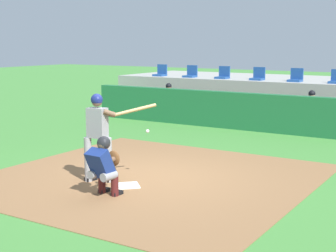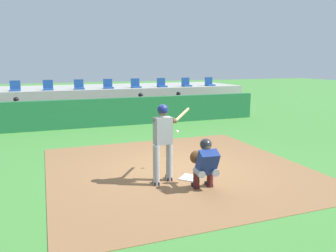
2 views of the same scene
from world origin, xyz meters
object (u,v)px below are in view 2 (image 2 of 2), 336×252
(batter_at_plate, at_px, (164,138))
(stadium_seat_3, at_px, (79,86))
(stadium_seat_4, at_px, (108,86))
(stadium_seat_5, at_px, (136,85))
(stadium_seat_8, at_px, (210,83))
(dugout_player_1, at_px, (142,106))
(stadium_seat_7, at_px, (186,84))
(dugout_player_0, at_px, (17,112))
(dugout_player_2, at_px, (179,105))
(catcher_crouched, at_px, (205,162))
(stadium_seat_6, at_px, (162,85))
(home_plate, at_px, (190,178))
(stadium_seat_2, at_px, (48,87))
(stadium_seat_1, at_px, (15,88))

(batter_at_plate, bearing_deg, stadium_seat_3, 94.31)
(stadium_seat_4, xyz_separation_m, stadium_seat_5, (1.44, 0.00, 0.00))
(stadium_seat_8, bearing_deg, batter_at_plate, -122.31)
(batter_at_plate, relative_size, dugout_player_1, 1.39)
(stadium_seat_4, relative_size, stadium_seat_7, 1.00)
(dugout_player_0, bearing_deg, stadium_seat_8, 11.53)
(dugout_player_2, bearing_deg, stadium_seat_8, 37.05)
(dugout_player_0, relative_size, stadium_seat_3, 2.71)
(catcher_crouched, height_order, stadium_seat_6, stadium_seat_6)
(stadium_seat_8, bearing_deg, home_plate, -119.58)
(stadium_seat_2, relative_size, stadium_seat_4, 1.00)
(batter_at_plate, xyz_separation_m, dugout_player_2, (3.76, 8.17, -0.36))
(stadium_seat_4, height_order, stadium_seat_8, same)
(batter_at_plate, relative_size, dugout_player_0, 1.39)
(stadium_seat_5, bearing_deg, stadium_seat_7, 0.00)
(stadium_seat_6, bearing_deg, batter_at_plate, -109.25)
(catcher_crouched, bearing_deg, stadium_seat_3, 97.59)
(catcher_crouched, bearing_deg, dugout_player_2, 70.86)
(dugout_player_1, xyz_separation_m, stadium_seat_3, (-2.60, 2.03, 0.86))
(stadium_seat_4, bearing_deg, stadium_seat_5, 0.00)
(stadium_seat_7, bearing_deg, stadium_seat_8, 0.00)
(batter_at_plate, relative_size, dugout_player_2, 1.39)
(batter_at_plate, xyz_separation_m, dugout_player_0, (-3.52, 8.17, -0.36))
(catcher_crouched, bearing_deg, stadium_seat_6, 75.19)
(catcher_crouched, bearing_deg, stadium_seat_4, 90.04)
(stadium_seat_7, bearing_deg, stadium_seat_3, 180.00)
(catcher_crouched, bearing_deg, stadium_seat_2, 104.88)
(dugout_player_0, bearing_deg, stadium_seat_7, 13.41)
(stadium_seat_1, distance_m, stadium_seat_5, 5.78)
(dugout_player_2, distance_m, stadium_seat_2, 6.37)
(stadium_seat_4, bearing_deg, stadium_seat_2, 180.00)
(batter_at_plate, distance_m, dugout_player_0, 8.90)
(batter_at_plate, xyz_separation_m, stadium_seat_7, (5.01, 10.20, 0.50))
(stadium_seat_3, relative_size, stadium_seat_8, 1.00)
(stadium_seat_1, distance_m, stadium_seat_8, 10.11)
(home_plate, xyz_separation_m, dugout_player_1, (1.16, 8.14, 0.65))
(dugout_player_0, bearing_deg, dugout_player_2, 0.00)
(stadium_seat_4, bearing_deg, stadium_seat_3, 180.00)
(batter_at_plate, xyz_separation_m, stadium_seat_2, (-2.21, 10.20, 0.50))
(stadium_seat_1, bearing_deg, dugout_player_2, -15.34)
(stadium_seat_6, bearing_deg, stadium_seat_7, 0.00)
(stadium_seat_6, relative_size, stadium_seat_8, 1.00)
(batter_at_plate, xyz_separation_m, dugout_player_1, (1.83, 8.17, -0.36))
(catcher_crouched, relative_size, stadium_seat_5, 3.86)
(dugout_player_0, distance_m, dugout_player_1, 5.36)
(batter_at_plate, relative_size, stadium_seat_4, 3.76)
(stadium_seat_1, height_order, stadium_seat_3, same)
(stadium_seat_4, distance_m, stadium_seat_6, 2.89)
(batter_at_plate, height_order, stadium_seat_3, stadium_seat_3)
(stadium_seat_4, bearing_deg, dugout_player_2, -33.43)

